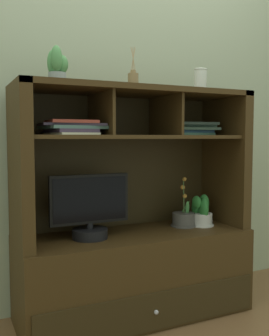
{
  "coord_description": "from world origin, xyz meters",
  "views": [
    {
      "loc": [
        -0.95,
        -2.01,
        1.03
      ],
      "look_at": [
        0.0,
        0.0,
        0.86
      ],
      "focal_mm": 41.92,
      "sensor_mm": 36.0,
      "label": 1
    }
  ],
  "objects_px": {
    "diffuser_bottle": "(133,81)",
    "potted_succulent": "(57,68)",
    "potted_fern": "(201,212)",
    "magazine_stack_centre": "(188,129)",
    "tv_monitor": "(90,211)",
    "media_console": "(134,245)",
    "magazine_stack_left": "(71,128)",
    "potted_orchid": "(184,219)",
    "ceramic_vase": "(200,80)"
  },
  "relations": [
    {
      "from": "potted_orchid",
      "to": "ceramic_vase",
      "type": "bearing_deg",
      "value": -18.49
    },
    {
      "from": "magazine_stack_left",
      "to": "diffuser_bottle",
      "type": "relative_size",
      "value": 1.43
    },
    {
      "from": "diffuser_bottle",
      "to": "potted_succulent",
      "type": "height_order",
      "value": "diffuser_bottle"
    },
    {
      "from": "potted_fern",
      "to": "tv_monitor",
      "type": "bearing_deg",
      "value": 179.92
    },
    {
      "from": "magazine_stack_left",
      "to": "ceramic_vase",
      "type": "bearing_deg",
      "value": 1.57
    },
    {
      "from": "magazine_stack_left",
      "to": "diffuser_bottle",
      "type": "xyz_separation_m",
      "value": [
        0.38,
        0.06,
        0.27
      ]
    },
    {
      "from": "potted_orchid",
      "to": "potted_fern",
      "type": "distance_m",
      "value": 0.12
    },
    {
      "from": "media_console",
      "to": "potted_orchid",
      "type": "height_order",
      "value": "media_console"
    },
    {
      "from": "magazine_stack_centre",
      "to": "magazine_stack_left",
      "type": "bearing_deg",
      "value": -172.49
    },
    {
      "from": "media_console",
      "to": "potted_succulent",
      "type": "height_order",
      "value": "potted_succulent"
    },
    {
      "from": "tv_monitor",
      "to": "diffuser_bottle",
      "type": "xyz_separation_m",
      "value": [
        0.28,
        0.04,
        0.71
      ]
    },
    {
      "from": "potted_succulent",
      "to": "magazine_stack_left",
      "type": "bearing_deg",
      "value": -46.66
    },
    {
      "from": "potted_orchid",
      "to": "ceramic_vase",
      "type": "xyz_separation_m",
      "value": [
        0.09,
        -0.03,
        0.84
      ]
    },
    {
      "from": "potted_orchid",
      "to": "potted_succulent",
      "type": "relative_size",
      "value": 1.56
    },
    {
      "from": "potted_orchid",
      "to": "ceramic_vase",
      "type": "height_order",
      "value": "ceramic_vase"
    },
    {
      "from": "media_console",
      "to": "tv_monitor",
      "type": "distance_m",
      "value": 0.36
    },
    {
      "from": "media_console",
      "to": "potted_succulent",
      "type": "bearing_deg",
      "value": 178.44
    },
    {
      "from": "potted_fern",
      "to": "magazine_stack_left",
      "type": "xyz_separation_m",
      "value": [
        -0.83,
        -0.02,
        0.51
      ]
    },
    {
      "from": "tv_monitor",
      "to": "potted_succulent",
      "type": "relative_size",
      "value": 2.26
    },
    {
      "from": "tv_monitor",
      "to": "potted_succulent",
      "type": "height_order",
      "value": "potted_succulent"
    },
    {
      "from": "tv_monitor",
      "to": "magazine_stack_centre",
      "type": "height_order",
      "value": "magazine_stack_centre"
    },
    {
      "from": "magazine_stack_left",
      "to": "diffuser_bottle",
      "type": "distance_m",
      "value": 0.47
    },
    {
      "from": "media_console",
      "to": "magazine_stack_left",
      "type": "relative_size",
      "value": 4.0
    },
    {
      "from": "magazine_stack_left",
      "to": "ceramic_vase",
      "type": "height_order",
      "value": "ceramic_vase"
    },
    {
      "from": "tv_monitor",
      "to": "potted_fern",
      "type": "relative_size",
      "value": 2.25
    },
    {
      "from": "media_console",
      "to": "tv_monitor",
      "type": "height_order",
      "value": "media_console"
    },
    {
      "from": "media_console",
      "to": "diffuser_bottle",
      "type": "distance_m",
      "value": 0.94
    },
    {
      "from": "media_console",
      "to": "ceramic_vase",
      "type": "xyz_separation_m",
      "value": [
        0.43,
        -0.02,
        0.96
      ]
    },
    {
      "from": "potted_orchid",
      "to": "magazine_stack_left",
      "type": "xyz_separation_m",
      "value": [
        -0.72,
        -0.05,
        0.55
      ]
    },
    {
      "from": "potted_succulent",
      "to": "tv_monitor",
      "type": "bearing_deg",
      "value": -13.81
    },
    {
      "from": "media_console",
      "to": "diffuser_bottle",
      "type": "height_order",
      "value": "diffuser_bottle"
    },
    {
      "from": "magazine_stack_centre",
      "to": "tv_monitor",
      "type": "bearing_deg",
      "value": -173.02
    },
    {
      "from": "magazine_stack_centre",
      "to": "ceramic_vase",
      "type": "xyz_separation_m",
      "value": [
        0.03,
        -0.08,
        0.29
      ]
    },
    {
      "from": "media_console",
      "to": "tv_monitor",
      "type": "bearing_deg",
      "value": -174.46
    },
    {
      "from": "magazine_stack_left",
      "to": "potted_succulent",
      "type": "relative_size",
      "value": 1.71
    },
    {
      "from": "potted_orchid",
      "to": "magazine_stack_left",
      "type": "bearing_deg",
      "value": -175.84
    },
    {
      "from": "ceramic_vase",
      "to": "potted_fern",
      "type": "bearing_deg",
      "value": -12.55
    },
    {
      "from": "media_console",
      "to": "magazine_stack_centre",
      "type": "xyz_separation_m",
      "value": [
        0.4,
        0.06,
        0.68
      ]
    },
    {
      "from": "potted_orchid",
      "to": "magazine_stack_centre",
      "type": "height_order",
      "value": "magazine_stack_centre"
    },
    {
      "from": "tv_monitor",
      "to": "magazine_stack_centre",
      "type": "distance_m",
      "value": 0.82
    },
    {
      "from": "diffuser_bottle",
      "to": "potted_succulent",
      "type": "distance_m",
      "value": 0.43
    },
    {
      "from": "potted_fern",
      "to": "potted_succulent",
      "type": "height_order",
      "value": "potted_succulent"
    },
    {
      "from": "potted_succulent",
      "to": "potted_fern",
      "type": "bearing_deg",
      "value": -2.57
    },
    {
      "from": "magazine_stack_left",
      "to": "magazine_stack_centre",
      "type": "distance_m",
      "value": 0.79
    },
    {
      "from": "potted_fern",
      "to": "potted_orchid",
      "type": "bearing_deg",
      "value": 162.36
    },
    {
      "from": "magazine_stack_centre",
      "to": "diffuser_bottle",
      "type": "distance_m",
      "value": 0.48
    },
    {
      "from": "magazine_stack_left",
      "to": "potted_succulent",
      "type": "xyz_separation_m",
      "value": [
        -0.05,
        0.06,
        0.31
      ]
    },
    {
      "from": "potted_fern",
      "to": "diffuser_bottle",
      "type": "xyz_separation_m",
      "value": [
        -0.45,
        0.04,
        0.78
      ]
    },
    {
      "from": "magazine_stack_left",
      "to": "diffuser_bottle",
      "type": "bearing_deg",
      "value": 8.46
    },
    {
      "from": "potted_succulent",
      "to": "ceramic_vase",
      "type": "bearing_deg",
      "value": -2.39
    }
  ]
}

